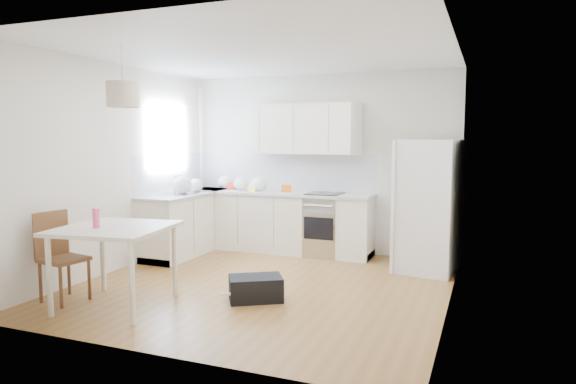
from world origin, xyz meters
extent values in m
plane|color=brown|center=(0.00, 0.00, 0.00)|extent=(4.20, 4.20, 0.00)
plane|color=white|center=(0.00, 0.00, 2.70)|extent=(4.20, 4.20, 0.00)
plane|color=silver|center=(0.00, 2.10, 1.35)|extent=(4.20, 0.00, 4.20)
plane|color=silver|center=(-2.10, 0.00, 1.35)|extent=(0.00, 4.20, 4.20)
plane|color=silver|center=(2.10, 0.00, 1.35)|extent=(0.00, 4.20, 4.20)
cube|color=#BFE0F9|center=(-2.09, 1.15, 1.75)|extent=(0.02, 1.00, 1.00)
cube|color=white|center=(-0.60, 1.80, 0.44)|extent=(3.00, 0.60, 0.88)
cube|color=white|center=(-1.80, 1.20, 0.44)|extent=(0.60, 1.80, 0.88)
cube|color=#A8AAAC|center=(-0.60, 1.80, 0.90)|extent=(3.02, 0.64, 0.04)
cube|color=#A8AAAC|center=(-1.80, 1.20, 0.90)|extent=(0.64, 1.82, 0.04)
cube|color=white|center=(-0.60, 2.09, 1.21)|extent=(3.00, 0.01, 0.58)
cube|color=white|center=(-2.09, 1.20, 1.21)|extent=(0.01, 1.80, 0.58)
cube|color=white|center=(-0.15, 1.94, 1.88)|extent=(1.70, 0.32, 0.75)
cube|color=beige|center=(-1.11, -1.23, 0.82)|extent=(1.20, 1.20, 0.04)
cylinder|color=white|center=(-1.49, -1.73, 0.40)|extent=(0.06, 0.06, 0.80)
cylinder|color=white|center=(-0.61, -1.61, 0.40)|extent=(0.06, 0.06, 0.80)
cylinder|color=white|center=(-1.62, -0.85, 0.40)|extent=(0.06, 0.06, 0.80)
cylinder|color=white|center=(-0.73, -0.72, 0.40)|extent=(0.06, 0.06, 0.80)
cylinder|color=#DC3D71|center=(-1.23, -1.36, 0.96)|extent=(0.08, 0.08, 0.24)
cube|color=black|center=(0.15, -0.53, 0.13)|extent=(0.67, 0.61, 0.26)
cylinder|color=#BAB08F|center=(-1.06, -1.10, 2.18)|extent=(0.35, 0.35, 0.26)
ellipsoid|color=white|center=(-1.53, 1.91, 1.03)|extent=(0.24, 0.20, 0.22)
ellipsoid|color=white|center=(-1.19, 1.80, 1.02)|extent=(0.23, 0.19, 0.21)
ellipsoid|color=white|center=(-0.87, 1.79, 1.03)|extent=(0.24, 0.20, 0.22)
ellipsoid|color=white|center=(-1.73, 1.34, 1.02)|extent=(0.23, 0.19, 0.20)
ellipsoid|color=white|center=(-1.77, 1.04, 1.05)|extent=(0.29, 0.25, 0.26)
cube|color=orange|center=(-0.43, 1.84, 0.97)|extent=(0.18, 0.14, 0.11)
cube|color=gold|center=(-0.95, 1.78, 0.98)|extent=(0.20, 0.17, 0.11)
cube|color=red|center=(-1.37, 1.87, 0.98)|extent=(0.20, 0.19, 0.12)
camera|label=1|loc=(2.45, -5.40, 1.74)|focal=32.00mm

